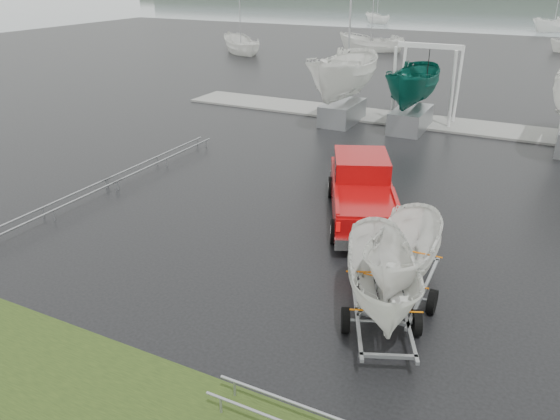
# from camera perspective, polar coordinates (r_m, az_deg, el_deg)

# --- Properties ---
(ground_plane) EXTENTS (120.00, 120.00, 0.00)m
(ground_plane) POSITION_cam_1_polar(r_m,az_deg,el_deg) (18.72, 7.95, -0.39)
(ground_plane) COLOR black
(ground_plane) RESTS_ON ground
(lake) EXTENTS (300.00, 300.00, 0.00)m
(lake) POSITION_cam_1_polar(r_m,az_deg,el_deg) (116.60, 25.54, 18.05)
(lake) COLOR slate
(lake) RESTS_ON ground
(dock) EXTENTS (30.00, 3.00, 0.12)m
(dock) POSITION_cam_1_polar(r_m,az_deg,el_deg) (30.67, 16.21, 8.68)
(dock) COLOR gray
(dock) RESTS_ON ground
(pickup_truck) EXTENTS (4.01, 5.99, 1.89)m
(pickup_truck) POSITION_cam_1_polar(r_m,az_deg,el_deg) (18.28, 8.54, 2.33)
(pickup_truck) COLOR #960809
(pickup_truck) RESTS_ON ground
(trailer_hitched) EXTENTS (2.50, 3.77, 4.65)m
(trailer_hitched) POSITION_cam_1_polar(r_m,az_deg,el_deg) (11.89, 11.19, -2.01)
(trailer_hitched) COLOR #93969B
(trailer_hitched) RESTS_ON ground
(trailer_parked) EXTENTS (1.79, 3.62, 4.57)m
(trailer_parked) POSITION_cam_1_polar(r_m,az_deg,el_deg) (13.07, 13.41, 0.03)
(trailer_parked) COLOR #93969B
(trailer_parked) RESTS_ON ground
(boat_hoist) EXTENTS (3.30, 2.18, 4.12)m
(boat_hoist) POSITION_cam_1_polar(r_m,az_deg,el_deg) (30.29, 15.15, 13.72)
(boat_hoist) COLOR silver
(boat_hoist) RESTS_ON ground
(keelboat_0) EXTENTS (2.64, 3.20, 10.81)m
(keelboat_0) POSITION_cam_1_polar(r_m,az_deg,el_deg) (29.23, 6.88, 17.03)
(keelboat_0) COLOR #93969B
(keelboat_0) RESTS_ON ground
(keelboat_1) EXTENTS (2.17, 3.20, 6.87)m
(keelboat_1) POSITION_cam_1_polar(r_m,az_deg,el_deg) (28.49, 14.02, 14.74)
(keelboat_1) COLOR #93969B
(keelboat_1) RESTS_ON ground
(mast_rack_0) EXTENTS (0.56, 6.50, 0.06)m
(mast_rack_0) POSITION_cam_1_polar(r_m,az_deg,el_deg) (23.57, -12.27, 5.37)
(mast_rack_0) COLOR #93969B
(mast_rack_0) RESTS_ON ground
(mast_rack_1) EXTENTS (0.56, 6.50, 0.06)m
(mast_rack_1) POSITION_cam_1_polar(r_m,az_deg,el_deg) (19.61, -23.12, 0.09)
(mast_rack_1) COLOR #93969B
(mast_rack_1) RESTS_ON ground
(moored_boat_0) EXTENTS (3.68, 3.67, 11.42)m
(moored_boat_0) POSITION_cam_1_polar(r_m,az_deg,el_deg) (55.76, -4.10, 16.04)
(moored_boat_0) COLOR white
(moored_boat_0) RESTS_ON ground
(moored_boat_1) EXTENTS (2.62, 2.55, 11.39)m
(moored_boat_1) POSITION_cam_1_polar(r_m,az_deg,el_deg) (58.01, 9.43, 16.10)
(moored_boat_1) COLOR white
(moored_boat_1) RESTS_ON ground
(moored_boat_4) EXTENTS (3.09, 3.08, 10.87)m
(moored_boat_4) POSITION_cam_1_polar(r_m,az_deg,el_deg) (88.92, 10.06, 18.71)
(moored_boat_4) COLOR white
(moored_boat_4) RESTS_ON ground
(moored_boat_6) EXTENTS (3.93, 3.94, 11.69)m
(moored_boat_6) POSITION_cam_1_polar(r_m,az_deg,el_deg) (83.85, 26.60, 16.37)
(moored_boat_6) COLOR white
(moored_boat_6) RESTS_ON ground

